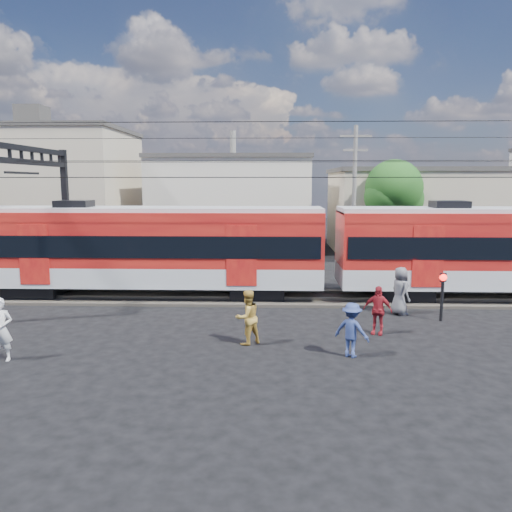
% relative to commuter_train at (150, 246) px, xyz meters
% --- Properties ---
extents(ground, '(120.00, 120.00, 0.00)m').
position_rel_commuter_train_xyz_m(ground, '(4.31, -8.00, -2.40)').
color(ground, black).
rests_on(ground, ground).
extents(track_bed, '(70.00, 3.40, 0.12)m').
position_rel_commuter_train_xyz_m(track_bed, '(4.31, 0.00, -2.34)').
color(track_bed, '#2D2823').
rests_on(track_bed, ground).
extents(rail_near, '(70.00, 0.12, 0.12)m').
position_rel_commuter_train_xyz_m(rail_near, '(4.31, -0.75, -2.22)').
color(rail_near, '#59544C').
rests_on(rail_near, track_bed).
extents(rail_far, '(70.00, 0.12, 0.12)m').
position_rel_commuter_train_xyz_m(rail_far, '(4.31, 0.75, -2.22)').
color(rail_far, '#59544C').
rests_on(rail_far, track_bed).
extents(commuter_train, '(50.30, 3.08, 4.17)m').
position_rel_commuter_train_xyz_m(commuter_train, '(0.00, 0.00, 0.00)').
color(commuter_train, black).
rests_on(commuter_train, ground).
extents(catenary, '(70.00, 9.30, 7.52)m').
position_rel_commuter_train_xyz_m(catenary, '(-4.34, -0.00, 2.73)').
color(catenary, black).
rests_on(catenary, ground).
extents(building_west, '(14.28, 10.20, 9.30)m').
position_rel_commuter_train_xyz_m(building_west, '(-12.69, 16.00, 2.25)').
color(building_west, tan).
rests_on(building_west, ground).
extents(building_midwest, '(12.24, 12.24, 7.30)m').
position_rel_commuter_train_xyz_m(building_midwest, '(2.31, 19.00, 1.25)').
color(building_midwest, beige).
rests_on(building_midwest, ground).
extents(building_mideast, '(16.32, 10.20, 6.30)m').
position_rel_commuter_train_xyz_m(building_mideast, '(18.31, 16.00, 0.75)').
color(building_mideast, tan).
rests_on(building_mideast, ground).
extents(utility_pole_mid, '(1.80, 0.24, 8.50)m').
position_rel_commuter_train_xyz_m(utility_pole_mid, '(10.31, 7.00, 2.13)').
color(utility_pole_mid, slate).
rests_on(utility_pole_mid, ground).
extents(tree_near, '(3.82, 3.64, 6.72)m').
position_rel_commuter_train_xyz_m(tree_near, '(13.50, 10.09, 2.26)').
color(tree_near, '#382619').
rests_on(tree_near, ground).
extents(pedestrian_a, '(0.74, 0.52, 1.91)m').
position_rel_commuter_train_xyz_m(pedestrian_a, '(-2.50, -8.28, -1.45)').
color(pedestrian_a, silver).
rests_on(pedestrian_a, ground).
extents(pedestrian_b, '(1.12, 1.08, 1.82)m').
position_rel_commuter_train_xyz_m(pedestrian_b, '(4.77, -6.51, -1.49)').
color(pedestrian_b, '#BA913A').
rests_on(pedestrian_b, ground).
extents(pedestrian_c, '(1.26, 1.10, 1.69)m').
position_rel_commuter_train_xyz_m(pedestrian_c, '(8.01, -7.61, -1.56)').
color(pedestrian_c, navy).
rests_on(pedestrian_c, ground).
extents(pedestrian_d, '(1.10, 0.79, 1.73)m').
position_rel_commuter_train_xyz_m(pedestrian_d, '(9.27, -5.28, -1.54)').
color(pedestrian_d, maroon).
rests_on(pedestrian_d, ground).
extents(pedestrian_e, '(0.94, 1.11, 1.94)m').
position_rel_commuter_train_xyz_m(pedestrian_e, '(10.72, -2.60, -1.43)').
color(pedestrian_e, '#54555A').
rests_on(pedestrian_e, ground).
extents(crossing_signal, '(0.27, 0.27, 1.87)m').
position_rel_commuter_train_xyz_m(crossing_signal, '(12.09, -3.49, -1.10)').
color(crossing_signal, black).
rests_on(crossing_signal, ground).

